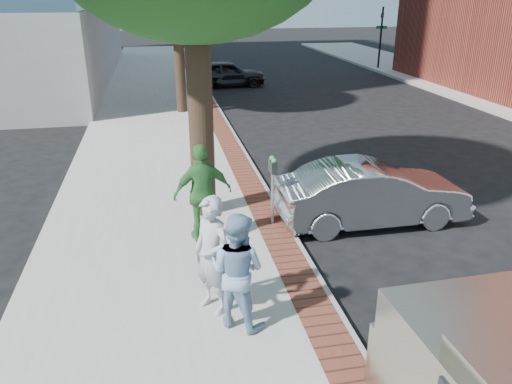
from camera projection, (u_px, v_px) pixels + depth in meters
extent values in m
plane|color=black|center=(246.00, 255.00, 9.58)|extent=(120.00, 120.00, 0.00)
cube|color=#9E9991|center=(159.00, 141.00, 16.55)|extent=(5.00, 60.00, 0.15)
cube|color=brown|center=(225.00, 135.00, 16.92)|extent=(0.60, 60.00, 0.01)
cube|color=gray|center=(235.00, 137.00, 17.01)|extent=(0.10, 60.00, 0.15)
cylinder|color=black|center=(194.00, 43.00, 29.03)|extent=(0.12, 0.12, 3.80)
imported|color=black|center=(193.00, 23.00, 28.61)|extent=(0.18, 0.15, 0.90)
cube|color=#1E7238|center=(194.00, 30.00, 28.76)|extent=(0.70, 0.03, 0.18)
cylinder|color=black|center=(380.00, 39.00, 31.12)|extent=(0.12, 0.12, 3.80)
imported|color=black|center=(382.00, 20.00, 30.71)|extent=(0.18, 0.15, 0.90)
cube|color=#1E7238|center=(382.00, 27.00, 30.86)|extent=(0.70, 0.03, 0.18)
cylinder|color=black|center=(201.00, 114.00, 10.32)|extent=(0.52, 0.52, 4.40)
cylinder|color=black|center=(179.00, 63.00, 19.62)|extent=(0.40, 0.40, 3.85)
cylinder|color=gray|center=(273.00, 198.00, 10.34)|extent=(0.07, 0.07, 1.15)
cube|color=#2D3030|center=(274.00, 168.00, 9.99)|extent=(0.12, 0.14, 0.24)
cube|color=#2D3030|center=(272.00, 165.00, 10.16)|extent=(0.12, 0.14, 0.24)
sphere|color=#3F8C4C|center=(274.00, 161.00, 9.94)|extent=(0.11, 0.11, 0.11)
sphere|color=#3F8C4C|center=(272.00, 158.00, 10.10)|extent=(0.11, 0.11, 0.11)
imported|color=#ACACB1|center=(212.00, 256.00, 7.38)|extent=(0.76, 0.81, 1.86)
imported|color=#7EA3C3|center=(237.00, 270.00, 7.09)|extent=(1.09, 1.05, 1.76)
imported|color=#3B823B|center=(203.00, 193.00, 9.55)|extent=(1.20, 0.65, 1.94)
imported|color=#A6A9AD|center=(372.00, 193.00, 10.70)|extent=(4.13, 1.46, 1.36)
imported|color=black|center=(226.00, 73.00, 26.10)|extent=(4.09, 1.83, 1.37)
cube|color=gray|center=(462.00, 366.00, 5.70)|extent=(1.94, 0.98, 0.83)
cube|color=black|center=(443.00, 317.00, 5.99)|extent=(1.65, 0.07, 0.41)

